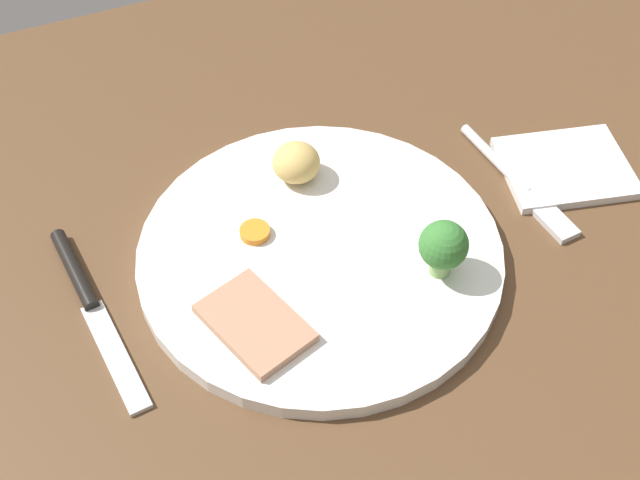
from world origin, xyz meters
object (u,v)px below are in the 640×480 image
Objects in this scene: dinner_plate at (320,254)px; knife at (89,300)px; folded_napkin at (565,168)px; broccoli_floret at (443,246)px; meat_slice_main at (255,323)px; carrot_coin_front at (255,232)px; roast_potato_left at (296,162)px; fork at (519,184)px.

dinner_plate is 1.58× the size of knife.
folded_napkin is (-42.14, 2.20, -0.05)cm from knife.
broccoli_floret reaches higher than dinner_plate.
dinner_plate is at bearing 1.88° from folded_napkin.
meat_slice_main reaches higher than carrot_coin_front.
broccoli_floret is at bearing 142.58° from dinner_plate.
roast_potato_left reaches higher than meat_slice_main.
meat_slice_main is 9.01cm from carrot_coin_front.
meat_slice_main reaches higher than knife.
knife is 42.20cm from folded_napkin.
meat_slice_main is 0.54× the size of fork.
broccoli_floret is 0.27× the size of knife.
broccoli_floret is 0.33× the size of fork.
fork is 37.33cm from knife.
broccoli_floret reaches higher than fork.
meat_slice_main is 1.64× the size of broccoli_floret.
fork is at bearing -167.77° from meat_slice_main.
folded_napkin is (-22.65, 7.45, -2.66)cm from roast_potato_left.
dinner_plate is 9.01cm from meat_slice_main.
dinner_plate is 7.18× the size of roast_potato_left.
knife is (19.50, 5.25, -2.61)cm from roast_potato_left.
broccoli_floret is (-11.85, 9.23, 2.63)cm from carrot_coin_front.
meat_slice_main is 0.44× the size of knife.
roast_potato_left is 23.99cm from folded_napkin.
meat_slice_main is at bearing 56.62° from roast_potato_left.
fork is (-19.13, -0.71, -0.31)cm from dinner_plate.
roast_potato_left reaches higher than carrot_coin_front.
folded_napkin is (-28.26, 2.62, -1.31)cm from carrot_coin_front.
knife is at bearing 15.06° from roast_potato_left.
dinner_plate is 19.15cm from fork.
carrot_coin_front is at bearing -37.90° from broccoli_floret.
fork is (-26.52, -5.75, -1.41)cm from meat_slice_main.
meat_slice_main is (7.39, 5.04, 1.10)cm from dinner_plate.
dinner_plate is 18.38cm from knife.
broccoli_floret reaches higher than knife.
roast_potato_left is 20.36cm from knife.
roast_potato_left is 0.81× the size of broccoli_floret.
meat_slice_main is at bearing 10.52° from folded_napkin.
knife is at bearing -36.78° from meat_slice_main.
carrot_coin_front is 23.57cm from fork.
dinner_plate is 5.54cm from carrot_coin_front.
broccoli_floret is at bearing 21.93° from folded_napkin.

